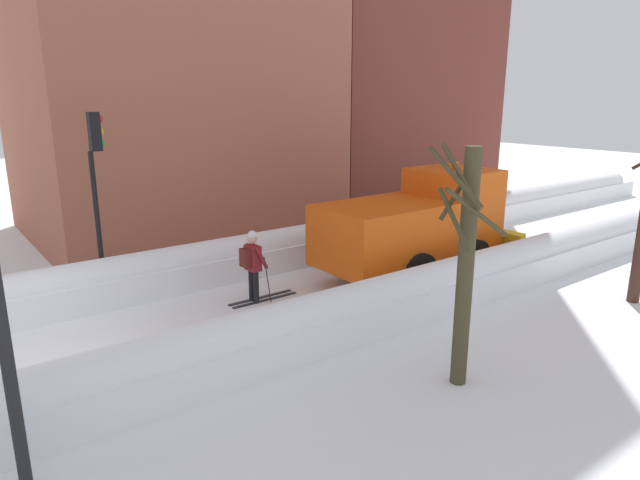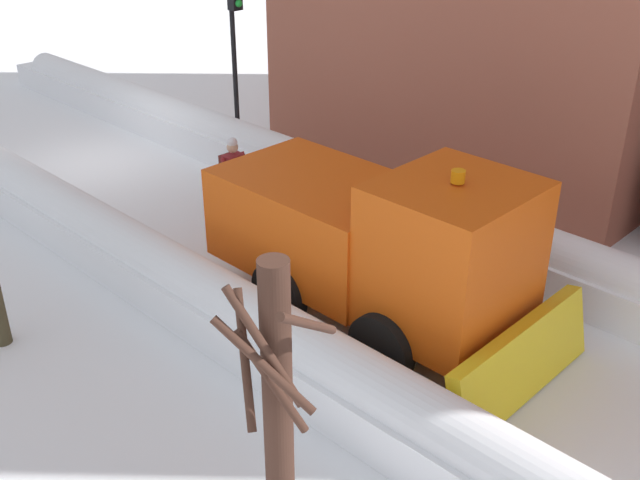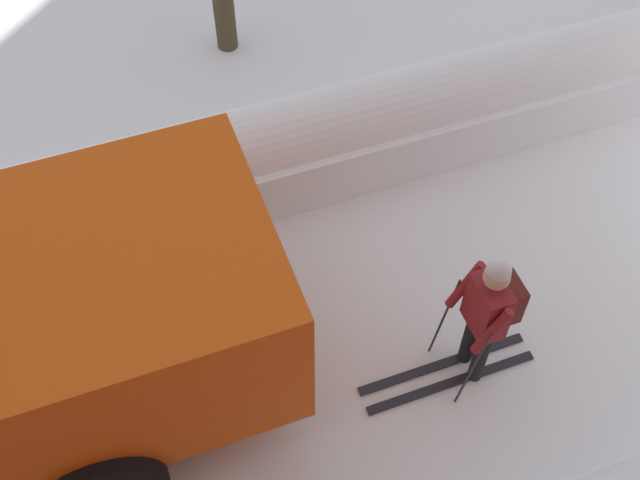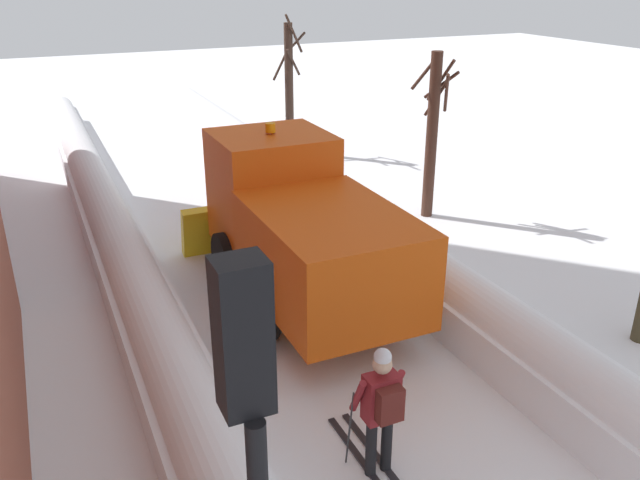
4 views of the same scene
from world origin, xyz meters
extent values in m
plane|color=white|center=(0.00, 10.00, 0.00)|extent=(80.00, 80.00, 0.00)
cube|color=white|center=(-2.51, 10.00, 0.35)|extent=(1.10, 36.00, 0.71)
cylinder|color=white|center=(-2.51, 10.00, 0.71)|extent=(0.90, 34.20, 0.90)
cube|color=white|center=(2.51, 10.00, 0.35)|extent=(1.10, 36.00, 0.70)
cylinder|color=white|center=(2.51, 10.00, 0.70)|extent=(0.90, 34.20, 0.90)
cube|color=#DB510F|center=(0.44, 8.41, 1.40)|extent=(2.30, 3.40, 1.60)
cube|color=#DB510F|center=(0.44, 11.11, 1.75)|extent=(2.20, 2.00, 2.30)
cube|color=black|center=(0.44, 12.07, 2.26)|extent=(1.85, 0.06, 1.01)
cube|color=yellow|center=(0.44, 12.46, 0.55)|extent=(3.20, 0.46, 1.13)
cylinder|color=orange|center=(0.44, 11.11, 3.02)|extent=(0.20, 0.20, 0.18)
cylinder|color=black|center=(-0.71, 10.81, 0.55)|extent=(0.25, 1.10, 1.10)
cylinder|color=black|center=(1.59, 10.81, 0.55)|extent=(0.25, 1.10, 1.10)
cylinder|color=black|center=(-0.71, 8.61, 0.55)|extent=(0.25, 1.10, 1.10)
cylinder|color=black|center=(1.59, 8.61, 0.55)|extent=(0.25, 1.10, 1.10)
cylinder|color=black|center=(-0.60, 4.99, 0.41)|extent=(0.14, 0.14, 0.82)
cylinder|color=black|center=(-0.38, 4.99, 0.41)|extent=(0.14, 0.14, 0.82)
cube|color=maroon|center=(-0.49, 4.99, 1.13)|extent=(0.42, 0.26, 0.62)
cube|color=#591E19|center=(-0.49, 4.78, 1.16)|extent=(0.32, 0.16, 0.44)
sphere|color=tan|center=(-0.49, 4.99, 1.60)|extent=(0.24, 0.24, 0.24)
sphere|color=silver|center=(-0.49, 4.99, 1.70)|extent=(0.22, 0.22, 0.22)
cylinder|color=maroon|center=(-0.75, 5.09, 1.16)|extent=(0.09, 0.33, 0.56)
cylinder|color=maroon|center=(-0.23, 5.09, 1.16)|extent=(0.09, 0.33, 0.56)
cube|color=black|center=(-0.60, 5.24, 0.01)|extent=(0.09, 1.80, 0.03)
cube|color=black|center=(-0.38, 5.24, 0.01)|extent=(0.09, 1.80, 0.03)
cylinder|color=#262628|center=(-0.79, 5.21, 0.60)|extent=(0.02, 0.19, 1.19)
cylinder|color=#262628|center=(-0.19, 5.21, 0.60)|extent=(0.02, 0.19, 1.19)
cylinder|color=black|center=(-2.98, 2.12, 1.83)|extent=(0.12, 0.12, 3.67)
sphere|color=green|center=(-2.98, 2.39, 3.84)|extent=(0.18, 0.18, 0.18)
cylinder|color=#43291F|center=(5.12, 12.49, 2.04)|extent=(0.28, 0.28, 4.08)
cylinder|color=#43291F|center=(5.34, 12.58, 3.38)|extent=(0.33, 0.69, 1.07)
cylinder|color=#43291F|center=(5.34, 12.32, 3.12)|extent=(0.52, 0.71, 1.05)
cylinder|color=#43291F|center=(5.29, 12.61, 3.00)|extent=(0.40, 0.56, 1.03)
cylinder|color=#43291F|center=(5.40, 12.64, 3.25)|extent=(0.43, 0.89, 0.78)
cylinder|color=#43291F|center=(5.03, 12.80, 3.56)|extent=(0.95, 0.36, 0.76)
camera|label=1|loc=(10.76, -1.43, 4.96)|focal=31.10mm
camera|label=2|loc=(8.68, 16.52, 7.05)|focal=42.33mm
camera|label=3|loc=(-3.57, 7.72, 7.21)|focal=44.99mm
camera|label=4|loc=(-3.83, -0.58, 5.91)|focal=36.50mm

